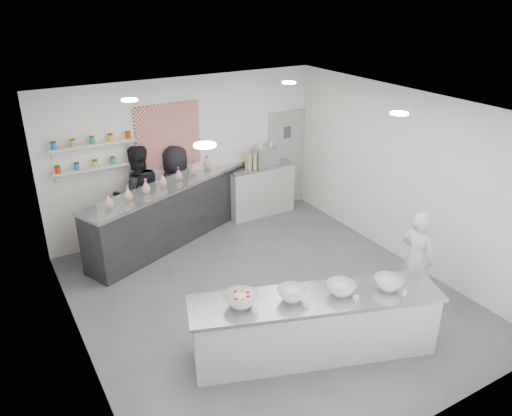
{
  "coord_description": "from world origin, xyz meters",
  "views": [
    {
      "loc": [
        -3.48,
        -5.63,
        4.52
      ],
      "look_at": [
        0.04,
        0.4,
        1.38
      ],
      "focal_mm": 35.0,
      "sensor_mm": 36.0,
      "label": 1
    }
  ],
  "objects_px": {
    "espresso_ledge": "(261,190)",
    "woman_prep": "(417,258)",
    "staff_right": "(177,191)",
    "staff_left": "(139,195)",
    "prep_counter": "(315,325)",
    "espresso_machine": "(265,157)",
    "back_bar": "(173,212)"
  },
  "relations": [
    {
      "from": "back_bar",
      "to": "espresso_machine",
      "type": "distance_m",
      "value": 2.28
    },
    {
      "from": "back_bar",
      "to": "woman_prep",
      "type": "bearing_deg",
      "value": -80.27
    },
    {
      "from": "prep_counter",
      "to": "staff_right",
      "type": "relative_size",
      "value": 1.83
    },
    {
      "from": "prep_counter",
      "to": "woman_prep",
      "type": "xyz_separation_m",
      "value": [
        2.04,
        0.22,
        0.31
      ]
    },
    {
      "from": "prep_counter",
      "to": "espresso_machine",
      "type": "xyz_separation_m",
      "value": [
        1.79,
        4.2,
        0.82
      ]
    },
    {
      "from": "espresso_machine",
      "to": "staff_left",
      "type": "relative_size",
      "value": 0.25
    },
    {
      "from": "prep_counter",
      "to": "espresso_ledge",
      "type": "height_order",
      "value": "espresso_ledge"
    },
    {
      "from": "prep_counter",
      "to": "back_bar",
      "type": "height_order",
      "value": "back_bar"
    },
    {
      "from": "woman_prep",
      "to": "back_bar",
      "type": "bearing_deg",
      "value": 22.49
    },
    {
      "from": "back_bar",
      "to": "prep_counter",
      "type": "bearing_deg",
      "value": -107.56
    },
    {
      "from": "espresso_machine",
      "to": "woman_prep",
      "type": "relative_size",
      "value": 0.32
    },
    {
      "from": "staff_right",
      "to": "prep_counter",
      "type": "bearing_deg",
      "value": 78.11
    },
    {
      "from": "espresso_machine",
      "to": "staff_right",
      "type": "bearing_deg",
      "value": 178.91
    },
    {
      "from": "back_bar",
      "to": "espresso_machine",
      "type": "relative_size",
      "value": 7.78
    },
    {
      "from": "espresso_ledge",
      "to": "staff_left",
      "type": "distance_m",
      "value": 2.65
    },
    {
      "from": "staff_left",
      "to": "espresso_machine",
      "type": "bearing_deg",
      "value": -176.39
    },
    {
      "from": "staff_left",
      "to": "staff_right",
      "type": "height_order",
      "value": "staff_left"
    },
    {
      "from": "woman_prep",
      "to": "staff_left",
      "type": "height_order",
      "value": "staff_left"
    },
    {
      "from": "staff_right",
      "to": "espresso_ledge",
      "type": "bearing_deg",
      "value": 164.68
    },
    {
      "from": "prep_counter",
      "to": "back_bar",
      "type": "relative_size",
      "value": 0.87
    },
    {
      "from": "espresso_machine",
      "to": "staff_left",
      "type": "height_order",
      "value": "staff_left"
    },
    {
      "from": "staff_left",
      "to": "woman_prep",
      "type": "bearing_deg",
      "value": 130.87
    },
    {
      "from": "espresso_ledge",
      "to": "staff_right",
      "type": "xyz_separation_m",
      "value": [
        -1.85,
        0.04,
        0.35
      ]
    },
    {
      "from": "espresso_ledge",
      "to": "woman_prep",
      "type": "height_order",
      "value": "woman_prep"
    },
    {
      "from": "espresso_ledge",
      "to": "woman_prep",
      "type": "bearing_deg",
      "value": -84.82
    },
    {
      "from": "espresso_machine",
      "to": "staff_right",
      "type": "xyz_separation_m",
      "value": [
        -1.96,
        0.04,
        -0.37
      ]
    },
    {
      "from": "espresso_ledge",
      "to": "staff_left",
      "type": "bearing_deg",
      "value": 179.18
    },
    {
      "from": "espresso_machine",
      "to": "back_bar",
      "type": "bearing_deg",
      "value": -174.39
    },
    {
      "from": "back_bar",
      "to": "espresso_machine",
      "type": "bearing_deg",
      "value": -17.31
    },
    {
      "from": "back_bar",
      "to": "staff_left",
      "type": "xyz_separation_m",
      "value": [
        -0.56,
        0.25,
        0.37
      ]
    },
    {
      "from": "staff_right",
      "to": "espresso_machine",
      "type": "bearing_deg",
      "value": 164.75
    },
    {
      "from": "staff_left",
      "to": "staff_right",
      "type": "distance_m",
      "value": 0.77
    }
  ]
}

